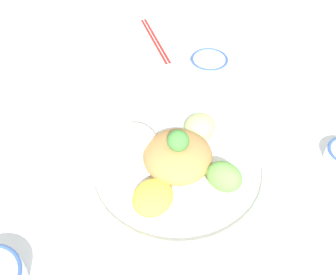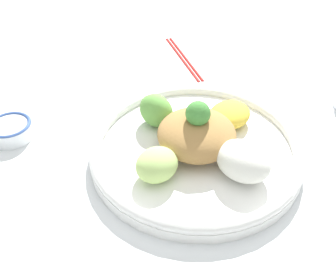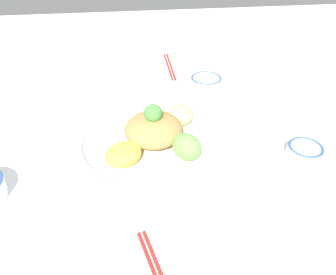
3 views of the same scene
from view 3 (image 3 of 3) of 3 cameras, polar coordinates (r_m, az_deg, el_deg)
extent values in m
plane|color=white|center=(0.81, -5.23, -1.83)|extent=(2.40, 2.40, 0.00)
cylinder|color=white|center=(0.80, -2.42, -1.16)|extent=(0.38, 0.38, 0.02)
torus|color=white|center=(0.79, -2.44, -0.29)|extent=(0.38, 0.38, 0.02)
ellipsoid|color=yellow|center=(0.73, -7.79, -2.90)|extent=(0.11, 0.11, 0.04)
ellipsoid|color=#6BAD4C|center=(0.72, 3.30, -1.65)|extent=(0.09, 0.09, 0.06)
ellipsoid|color=#B7DB7A|center=(0.84, 2.12, 3.93)|extent=(0.10, 0.10, 0.05)
ellipsoid|color=white|center=(0.84, -7.51, 3.76)|extent=(0.12, 0.12, 0.06)
ellipsoid|color=#AD7F47|center=(0.77, -2.50, 1.34)|extent=(0.14, 0.14, 0.06)
sphere|color=#478E3D|center=(0.75, -2.59, 4.18)|extent=(0.04, 0.04, 0.04)
cylinder|color=white|center=(1.08, 6.63, 9.58)|extent=(0.10, 0.10, 0.03)
torus|color=#38569E|center=(1.07, 6.68, 10.20)|extent=(0.10, 0.10, 0.01)
cylinder|color=#DBB251|center=(1.07, 6.67, 10.06)|extent=(0.08, 0.08, 0.00)
cylinder|color=white|center=(0.83, 22.66, -2.38)|extent=(0.08, 0.08, 0.03)
torus|color=#38569E|center=(0.82, 22.88, -1.64)|extent=(0.08, 0.08, 0.01)
cylinder|color=#5B3319|center=(0.82, 22.84, -1.79)|extent=(0.07, 0.07, 0.00)
cylinder|color=red|center=(1.21, 0.03, 12.41)|extent=(0.01, 0.23, 0.01)
cylinder|color=red|center=(1.22, 0.51, 12.43)|extent=(0.01, 0.23, 0.01)
cube|color=beige|center=(1.00, -15.78, 5.47)|extent=(0.08, 0.04, 0.01)
ellipsoid|color=beige|center=(1.01, -12.39, 6.31)|extent=(0.06, 0.05, 0.01)
camera|label=1|loc=(0.27, -78.24, 54.99)|focal=42.00mm
camera|label=2|loc=(1.17, -0.47, 36.08)|focal=42.00mm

